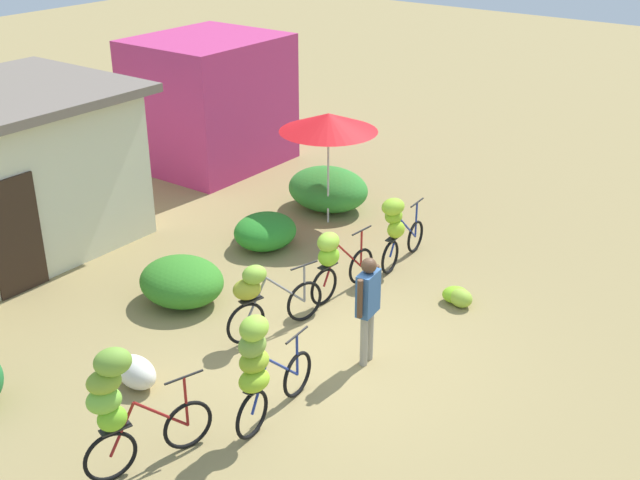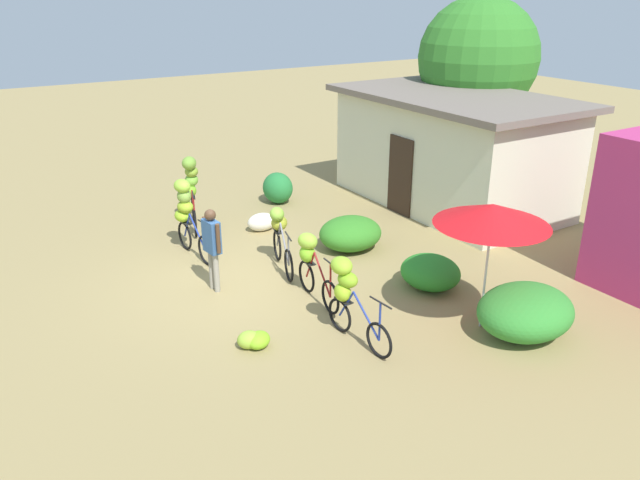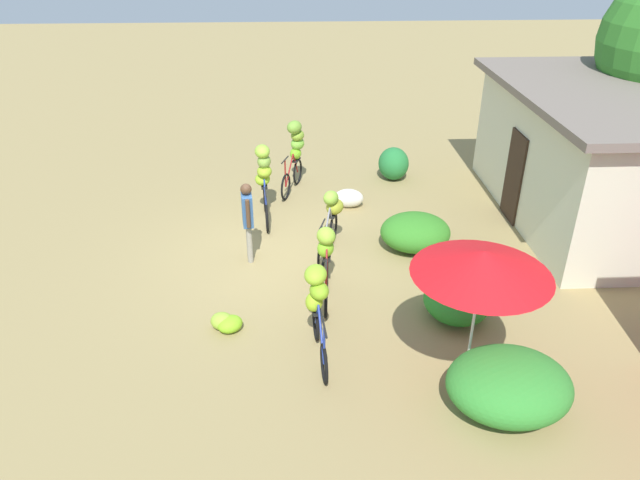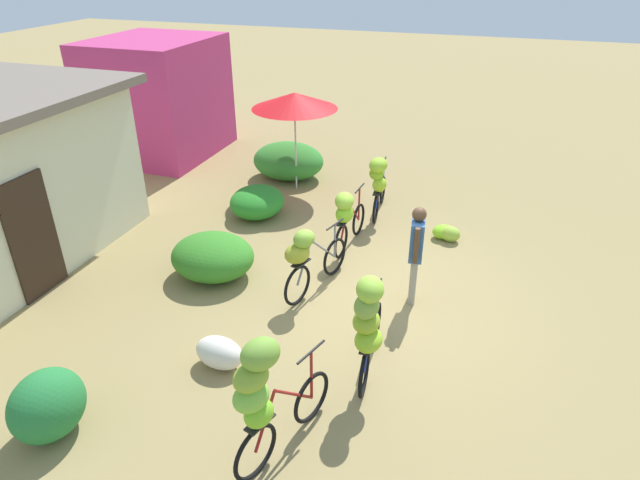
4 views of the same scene
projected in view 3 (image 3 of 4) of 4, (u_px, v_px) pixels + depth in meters
name	position (u px, v px, depth m)	size (l,w,h in m)	color
ground_plane	(272.00, 256.00, 12.05)	(60.00, 60.00, 0.00)	#958150
building_low	(592.00, 155.00, 12.94)	(6.47, 3.81, 2.93)	beige
hedge_bush_front_left	(394.00, 164.00, 15.38)	(0.91, 0.78, 0.84)	#257737
hedge_bush_front_right	(415.00, 232.00, 12.16)	(1.27, 1.44, 0.74)	#347F24
hedge_bush_mid	(456.00, 301.00, 10.10)	(1.23, 1.12, 0.64)	#2A8628
hedge_bush_by_door	(509.00, 385.00, 8.12)	(1.45, 1.73, 0.87)	#328830
market_umbrella	(483.00, 263.00, 7.81)	(1.91, 1.91, 2.25)	beige
bicycle_leftmost	(295.00, 148.00, 14.63)	(1.58, 0.67, 1.72)	black
bicycle_near_pile	(264.00, 175.00, 13.25)	(1.66, 0.41, 1.66)	black
bicycle_center_loaded	(331.00, 217.00, 11.97)	(1.70, 0.68, 1.25)	black
bicycle_by_shop	(326.00, 256.00, 10.55)	(1.60, 0.40, 1.24)	black
bicycle_rightmost	(317.00, 302.00, 9.13)	(1.61, 0.45, 1.39)	black
banana_pile_on_ground	(226.00, 323.00, 9.85)	(0.55, 0.64, 0.30)	#94BD37
produce_sack	(349.00, 198.00, 13.98)	(0.70, 0.44, 0.44)	silver
person_vendor	(248.00, 214.00, 11.44)	(0.58, 0.25, 1.66)	gray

